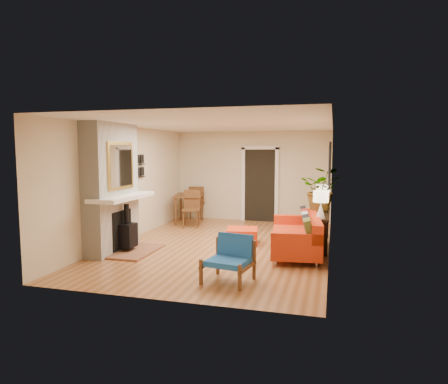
{
  "coord_description": "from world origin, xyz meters",
  "views": [
    {
      "loc": [
        2.29,
        -8.15,
        2.06
      ],
      "look_at": [
        0.0,
        0.2,
        1.15
      ],
      "focal_mm": 32.0,
      "sensor_mm": 36.0,
      "label": 1
    }
  ],
  "objects_px": {
    "sofa": "(300,235)",
    "ottoman": "(242,235)",
    "blue_chair": "(231,256)",
    "lamp_far": "(323,194)",
    "dining_table": "(192,200)",
    "console_table": "(321,219)",
    "lamp_near": "(321,201)",
    "houseplant": "(322,189)"
  },
  "relations": [
    {
      "from": "lamp_near",
      "to": "lamp_far",
      "type": "bearing_deg",
      "value": 90.0
    },
    {
      "from": "sofa",
      "to": "ottoman",
      "type": "height_order",
      "value": "sofa"
    },
    {
      "from": "console_table",
      "to": "lamp_near",
      "type": "distance_m",
      "value": 0.88
    },
    {
      "from": "lamp_near",
      "to": "blue_chair",
      "type": "bearing_deg",
      "value": -123.24
    },
    {
      "from": "dining_table",
      "to": "lamp_near",
      "type": "xyz_separation_m",
      "value": [
        3.64,
        -2.61,
        0.41
      ]
    },
    {
      "from": "blue_chair",
      "to": "lamp_far",
      "type": "height_order",
      "value": "lamp_far"
    },
    {
      "from": "console_table",
      "to": "houseplant",
      "type": "xyz_separation_m",
      "value": [
        -0.01,
        0.24,
        0.63
      ]
    },
    {
      "from": "sofa",
      "to": "lamp_far",
      "type": "relative_size",
      "value": 4.1
    },
    {
      "from": "dining_table",
      "to": "ottoman",
      "type": "bearing_deg",
      "value": -47.47
    },
    {
      "from": "lamp_near",
      "to": "dining_table",
      "type": "bearing_deg",
      "value": 144.37
    },
    {
      "from": "blue_chair",
      "to": "console_table",
      "type": "relative_size",
      "value": 0.43
    },
    {
      "from": "ottoman",
      "to": "dining_table",
      "type": "xyz_separation_m",
      "value": [
        -1.96,
        2.13,
        0.45
      ]
    },
    {
      "from": "sofa",
      "to": "ottoman",
      "type": "relative_size",
      "value": 2.86
    },
    {
      "from": "ottoman",
      "to": "sofa",
      "type": "bearing_deg",
      "value": -20.57
    },
    {
      "from": "dining_table",
      "to": "blue_chair",
      "type": "bearing_deg",
      "value": -63.17
    },
    {
      "from": "blue_chair",
      "to": "dining_table",
      "type": "bearing_deg",
      "value": 116.83
    },
    {
      "from": "blue_chair",
      "to": "lamp_far",
      "type": "relative_size",
      "value": 1.47
    },
    {
      "from": "ottoman",
      "to": "houseplant",
      "type": "height_order",
      "value": "houseplant"
    },
    {
      "from": "blue_chair",
      "to": "lamp_far",
      "type": "bearing_deg",
      "value": 69.03
    },
    {
      "from": "ottoman",
      "to": "blue_chair",
      "type": "height_order",
      "value": "blue_chair"
    },
    {
      "from": "dining_table",
      "to": "lamp_near",
      "type": "relative_size",
      "value": 3.49
    },
    {
      "from": "ottoman",
      "to": "houseplant",
      "type": "distance_m",
      "value": 2.02
    },
    {
      "from": "sofa",
      "to": "lamp_far",
      "type": "xyz_separation_m",
      "value": [
        0.4,
        1.43,
        0.7
      ]
    },
    {
      "from": "dining_table",
      "to": "console_table",
      "type": "xyz_separation_m",
      "value": [
        3.64,
        -1.88,
        -0.07
      ]
    },
    {
      "from": "blue_chair",
      "to": "console_table",
      "type": "xyz_separation_m",
      "value": [
        1.31,
        2.73,
        0.19
      ]
    },
    {
      "from": "lamp_near",
      "to": "console_table",
      "type": "bearing_deg",
      "value": 90.0
    },
    {
      "from": "blue_chair",
      "to": "houseplant",
      "type": "xyz_separation_m",
      "value": [
        1.3,
        2.97,
        0.81
      ]
    },
    {
      "from": "sofa",
      "to": "lamp_near",
      "type": "bearing_deg",
      "value": 1.01
    },
    {
      "from": "sofa",
      "to": "blue_chair",
      "type": "xyz_separation_m",
      "value": [
        -0.91,
        -1.99,
        0.02
      ]
    },
    {
      "from": "blue_chair",
      "to": "lamp_far",
      "type": "xyz_separation_m",
      "value": [
        1.31,
        3.42,
        0.67
      ]
    },
    {
      "from": "console_table",
      "to": "houseplant",
      "type": "height_order",
      "value": "houseplant"
    },
    {
      "from": "blue_chair",
      "to": "houseplant",
      "type": "bearing_deg",
      "value": 66.37
    },
    {
      "from": "sofa",
      "to": "blue_chair",
      "type": "bearing_deg",
      "value": -114.64
    },
    {
      "from": "blue_chair",
      "to": "dining_table",
      "type": "relative_size",
      "value": 0.42
    },
    {
      "from": "sofa",
      "to": "dining_table",
      "type": "distance_m",
      "value": 4.18
    },
    {
      "from": "console_table",
      "to": "dining_table",
      "type": "bearing_deg",
      "value": 152.71
    },
    {
      "from": "sofa",
      "to": "lamp_far",
      "type": "height_order",
      "value": "lamp_far"
    },
    {
      "from": "sofa",
      "to": "ottoman",
      "type": "xyz_separation_m",
      "value": [
        -1.29,
        0.48,
        -0.17
      ]
    },
    {
      "from": "lamp_far",
      "to": "ottoman",
      "type": "bearing_deg",
      "value": -150.79
    },
    {
      "from": "console_table",
      "to": "lamp_near",
      "type": "xyz_separation_m",
      "value": [
        0.0,
        -0.73,
        0.49
      ]
    },
    {
      "from": "sofa",
      "to": "blue_chair",
      "type": "relative_size",
      "value": 2.78
    },
    {
      "from": "ottoman",
      "to": "lamp_far",
      "type": "height_order",
      "value": "lamp_far"
    }
  ]
}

